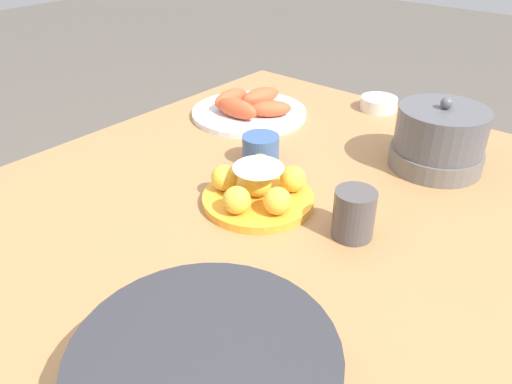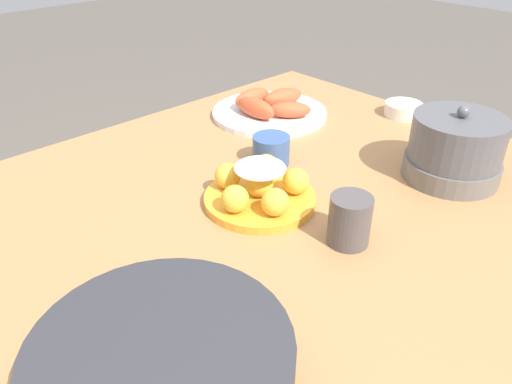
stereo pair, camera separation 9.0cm
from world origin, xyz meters
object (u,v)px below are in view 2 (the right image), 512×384
Objects in this scene: cake_plate at (260,189)px; seafood_platter at (269,109)px; cup_far at (350,220)px; dining_table at (252,256)px; warming_pot at (455,149)px; sauce_bowl at (403,109)px; cup_near at (271,150)px; serving_bowl at (163,374)px.

cake_plate is 0.70× the size of seafood_platter.
cup_far is at bearing 97.17° from cake_plate.
cake_plate is at bearing -148.32° from dining_table.
warming_pot is (-0.33, 0.01, 0.02)m from cup_far.
cup_near is at bearing -6.13° from sauce_bowl.
cup_near is 0.37m from warming_pot.
cake_plate is 0.73× the size of serving_bowl.
sauce_bowl is 1.13× the size of cup_far.
serving_bowl is (0.33, 0.21, 0.14)m from dining_table.
serving_bowl is 1.51× the size of warming_pot.
cake_plate is 2.65× the size of cup_near.
serving_bowl reaches higher than seafood_platter.
dining_table is 6.48× the size of cake_plate.
cake_plate is 0.44m from serving_bowl.
sauce_bowl is at bearing 173.87° from cup_near.
cake_plate is 0.16m from cup_near.
cup_far reaches higher than cake_plate.
seafood_platter is at bearing -85.37° from warming_pot.
serving_bowl is (0.37, 0.24, 0.02)m from cake_plate.
cake_plate is 2.16× the size of sauce_bowl.
cup_far is (-0.40, -0.05, -0.01)m from serving_bowl.
dining_table is 14.02× the size of sauce_bowl.
warming_pot reaches higher than cup_far.
sauce_bowl is 0.35m from seafood_platter.
cup_near is at bearing -110.11° from cup_far.
cake_plate is at bearing -147.43° from serving_bowl.
cup_near reaches higher than dining_table.
cup_near is at bearing -142.00° from cake_plate.
cake_plate is at bearing 5.44° from sauce_bowl.
seafood_platter is 0.49m from warming_pot.
dining_table is 15.79× the size of cup_far.
seafood_platter is at bearing -121.05° from cup_far.
serving_bowl is at bearing 7.30° from cup_far.
cup_far reaches higher than dining_table.
serving_bowl is 3.35× the size of cup_far.
dining_table is at bearing -66.08° from cup_far.
cake_plate is at bearing -28.89° from warming_pot.
cake_plate reaches higher than sauce_bowl.
seafood_platter is 3.77× the size of cup_near.
sauce_bowl is at bearing -174.56° from cake_plate.
dining_table is 0.46m from warming_pot.
serving_bowl is 0.99m from sauce_bowl.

